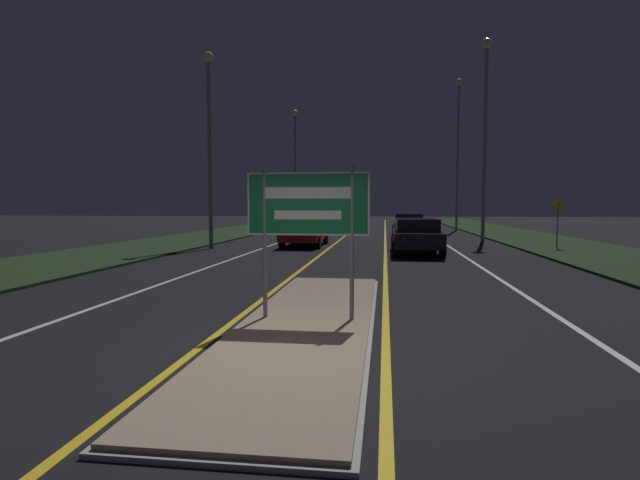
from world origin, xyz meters
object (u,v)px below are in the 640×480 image
object	(u,v)px
streetlight_left_near	(209,131)
streetlight_right_near	(486,108)
highway_sign	(308,211)
streetlight_right_far	(458,135)
car_approaching_0	(305,231)
warning_sign	(558,218)
car_receding_0	(416,235)
car_receding_1	(408,224)
streetlight_left_far	(295,152)

from	to	relation	value
streetlight_left_near	streetlight_right_near	xyz separation A→B (m)	(12.77, 6.08, 1.86)
highway_sign	streetlight_right_far	xyz separation A→B (m)	(6.66, 31.32, 5.40)
highway_sign	streetlight_right_near	size ratio (longest dim) A/B	0.23
streetlight_right_near	car_approaching_0	distance (m)	11.59
warning_sign	streetlight_right_near	bearing A→B (deg)	115.40
streetlight_right_near	car_approaching_0	bearing A→B (deg)	-155.92
highway_sign	streetlight_right_far	world-z (taller)	streetlight_right_far
streetlight_left_near	streetlight_right_near	world-z (taller)	streetlight_right_near
car_approaching_0	car_receding_0	bearing A→B (deg)	-33.20
streetlight_right_near	warning_sign	size ratio (longest dim) A/B	4.99
highway_sign	streetlight_right_far	distance (m)	32.47
streetlight_left_near	car_receding_1	world-z (taller)	streetlight_left_near
highway_sign	streetlight_right_far	bearing A→B (deg)	78.00
streetlight_left_far	warning_sign	xyz separation A→B (m)	(14.93, -19.15, -5.04)
car_approaching_0	streetlight_left_far	bearing A→B (deg)	101.66
streetlight_left_far	car_approaching_0	distance (m)	19.67
streetlight_right_near	streetlight_right_far	size ratio (longest dim) A/B	0.92
streetlight_left_near	car_receding_0	bearing A→B (deg)	-7.47
car_receding_0	streetlight_right_near	bearing A→B (deg)	61.67
warning_sign	car_receding_0	bearing A→B (deg)	-157.28
highway_sign	car_approaching_0	size ratio (longest dim) A/B	0.54
streetlight_left_far	streetlight_right_far	size ratio (longest dim) A/B	0.87
streetlight_right_far	car_receding_1	distance (m)	10.92
streetlight_left_near	streetlight_left_far	bearing A→B (deg)	89.82
streetlight_left_far	car_receding_1	size ratio (longest dim) A/B	2.26
streetlight_left_near	car_receding_1	xyz separation A→B (m)	(9.07, 10.19, -4.40)
streetlight_right_near	car_receding_1	distance (m)	8.35
streetlight_left_far	streetlight_right_near	world-z (taller)	streetlight_right_near
streetlight_left_far	streetlight_right_near	size ratio (longest dim) A/B	0.94
streetlight_right_far	car_receding_0	bearing A→B (deg)	-102.33
car_approaching_0	streetlight_left_near	bearing A→B (deg)	-151.48
highway_sign	streetlight_left_near	world-z (taller)	streetlight_left_near
streetlight_left_far	car_receding_1	bearing A→B (deg)	-48.99
highway_sign	streetlight_left_near	xyz separation A→B (m)	(-6.40, 13.30, 3.31)
streetlight_left_near	warning_sign	bearing A→B (deg)	5.35
streetlight_right_near	streetlight_right_far	world-z (taller)	streetlight_right_far
streetlight_right_far	car_receding_1	bearing A→B (deg)	-116.99
highway_sign	warning_sign	distance (m)	17.04
car_receding_1	highway_sign	bearing A→B (deg)	-96.49
highway_sign	streetlight_right_near	bearing A→B (deg)	71.80
streetlight_right_near	streetlight_left_far	bearing A→B (deg)	131.28
streetlight_right_near	highway_sign	bearing A→B (deg)	-108.20
streetlight_right_near	car_receding_1	world-z (taller)	streetlight_right_near
streetlight_left_near	car_receding_0	xyz separation A→B (m)	(8.87, -1.16, -4.38)
highway_sign	car_receding_1	xyz separation A→B (m)	(2.67, 23.49, -1.09)
streetlight_left_near	car_receding_0	distance (m)	9.96
streetlight_left_far	car_receding_0	distance (m)	24.10
streetlight_left_near	car_approaching_0	distance (m)	6.24
streetlight_left_far	car_approaching_0	size ratio (longest dim) A/B	2.18
streetlight_right_far	car_approaching_0	bearing A→B (deg)	-119.99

